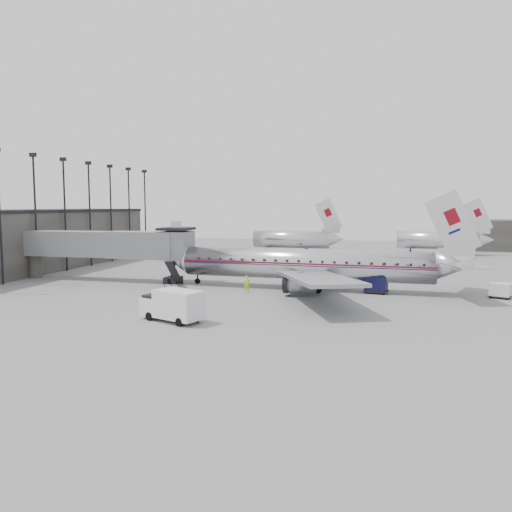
{
  "coord_description": "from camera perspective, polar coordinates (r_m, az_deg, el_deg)",
  "views": [
    {
      "loc": [
        13.31,
        -49.38,
        8.84
      ],
      "look_at": [
        0.21,
        4.86,
        3.2
      ],
      "focal_mm": 35.0,
      "sensor_mm": 36.0,
      "label": 1
    }
  ],
  "objects": [
    {
      "name": "ground",
      "position": [
        51.9,
        -1.49,
        -4.04
      ],
      "size": [
        160.0,
        160.0,
        0.0
      ],
      "primitive_type": "plane",
      "color": "slate",
      "rests_on": "ground"
    },
    {
      "name": "terminal",
      "position": [
        76.07,
        -24.92,
        1.59
      ],
      "size": [
        12.0,
        46.0,
        8.0
      ],
      "primitive_type": "cube",
      "color": "#353330",
      "rests_on": "ground"
    },
    {
      "name": "apron_line",
      "position": [
        57.02,
        3.0,
        -3.15
      ],
      "size": [
        60.0,
        0.15,
        0.01
      ],
      "primitive_type": "cube",
      "rotation": [
        0.0,
        0.0,
        1.57
      ],
      "color": "gold",
      "rests_on": "ground"
    },
    {
      "name": "jet_bridge",
      "position": [
        61.1,
        -15.84,
        1.18
      ],
      "size": [
        21.0,
        6.2,
        7.1
      ],
      "color": "slate",
      "rests_on": "ground"
    },
    {
      "name": "floodlight_masts",
      "position": [
        74.54,
        -19.7,
        5.07
      ],
      "size": [
        0.9,
        42.25,
        15.25
      ],
      "color": "black",
      "rests_on": "ground"
    },
    {
      "name": "distant_aircraft_near",
      "position": [
        92.82,
        4.19,
        1.99
      ],
      "size": [
        16.39,
        3.2,
        10.26
      ],
      "color": "silver",
      "rests_on": "ground"
    },
    {
      "name": "distant_aircraft_mid",
      "position": [
        96.19,
        20.06,
        1.78
      ],
      "size": [
        16.39,
        3.2,
        10.26
      ],
      "color": "silver",
      "rests_on": "ground"
    },
    {
      "name": "airliner",
      "position": [
        53.13,
        6.3,
        -0.97
      ],
      "size": [
        33.16,
        30.69,
        10.48
      ],
      "rotation": [
        0.0,
        0.0,
        -0.05
      ],
      "color": "silver",
      "rests_on": "ground"
    },
    {
      "name": "service_van",
      "position": [
        38.95,
        -9.56,
        -5.49
      ],
      "size": [
        5.58,
        3.86,
        2.45
      ],
      "rotation": [
        0.0,
        0.0,
        -0.4
      ],
      "color": "silver",
      "rests_on": "ground"
    },
    {
      "name": "baggage_cart_navy",
      "position": [
        51.98,
        13.56,
        -3.13
      ],
      "size": [
        2.53,
        2.09,
        1.78
      ],
      "rotation": [
        0.0,
        0.0,
        -0.17
      ],
      "color": "black",
      "rests_on": "ground"
    },
    {
      "name": "baggage_cart_white",
      "position": [
        53.3,
        26.13,
        -3.52
      ],
      "size": [
        2.29,
        2.06,
        1.47
      ],
      "rotation": [
        0.0,
        0.0,
        -0.42
      ],
      "color": "silver",
      "rests_on": "ground"
    },
    {
      "name": "ramp_worker",
      "position": [
        51.11,
        -1.04,
        -3.23
      ],
      "size": [
        0.72,
        0.61,
        1.69
      ],
      "primitive_type": "imported",
      "rotation": [
        0.0,
        0.0,
        0.39
      ],
      "color": "#B7EB1B",
      "rests_on": "ground"
    }
  ]
}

